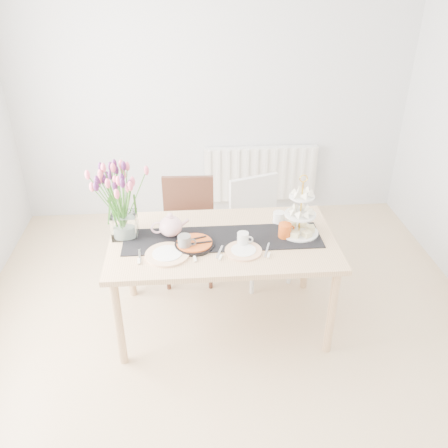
{
  "coord_description": "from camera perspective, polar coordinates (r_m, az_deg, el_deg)",
  "views": [
    {
      "loc": [
        -0.25,
        -2.45,
        2.52
      ],
      "look_at": [
        -0.03,
        0.35,
        0.9
      ],
      "focal_mm": 38.0,
      "sensor_mm": 36.0,
      "label": 1
    }
  ],
  "objects": [
    {
      "name": "plate_left",
      "position": [
        3.21,
        -6.85,
        -3.65
      ],
      "size": [
        0.33,
        0.33,
        0.02
      ],
      "primitive_type": "cylinder",
      "rotation": [
        0.0,
        0.0,
        0.11
      ],
      "color": "white",
      "rests_on": "dining_table"
    },
    {
      "name": "mug_grey",
      "position": [
        3.23,
        -4.77,
        -2.26
      ],
      "size": [
        0.09,
        0.09,
        0.11
      ],
      "primitive_type": "cylinder",
      "rotation": [
        0.0,
        0.0,
        -0.01
      ],
      "color": "slate",
      "rests_on": "dining_table"
    },
    {
      "name": "tulip_vase",
      "position": [
        3.31,
        -12.34,
        3.88
      ],
      "size": [
        0.65,
        0.65,
        0.55
      ],
      "rotation": [
        0.0,
        0.0,
        -0.41
      ],
      "color": "silver",
      "rests_on": "dining_table"
    },
    {
      "name": "mug_white",
      "position": [
        3.28,
        2.28,
        -1.82
      ],
      "size": [
        0.09,
        0.09,
        0.1
      ],
      "primitive_type": "cylinder",
      "rotation": [
        0.0,
        0.0,
        -0.19
      ],
      "color": "silver",
      "rests_on": "dining_table"
    },
    {
      "name": "chair_white",
      "position": [
        4.06,
        4.19,
        0.28
      ],
      "size": [
        0.56,
        0.56,
        0.89
      ],
      "rotation": [
        0.0,
        0.0,
        0.33
      ],
      "color": "silver",
      "rests_on": "ground"
    },
    {
      "name": "table_runner",
      "position": [
        3.36,
        -0.17,
        -1.76
      ],
      "size": [
        1.4,
        0.35,
        0.01
      ],
      "primitive_type": "cube",
      "color": "black",
      "rests_on": "dining_table"
    },
    {
      "name": "room_shell",
      "position": [
        2.75,
        1.28,
        3.6
      ],
      "size": [
        4.5,
        4.5,
        4.5
      ],
      "color": "tan",
      "rests_on": "ground"
    },
    {
      "name": "tart_tin",
      "position": [
        3.28,
        -3.58,
        -2.44
      ],
      "size": [
        0.28,
        0.28,
        0.03
      ],
      "rotation": [
        0.0,
        0.0,
        -0.11
      ],
      "color": "black",
      "rests_on": "dining_table"
    },
    {
      "name": "cake_stand",
      "position": [
        3.41,
        9.11,
        0.55
      ],
      "size": [
        0.28,
        0.28,
        0.41
      ],
      "rotation": [
        0.0,
        0.0,
        -0.17
      ],
      "color": "gold",
      "rests_on": "dining_table"
    },
    {
      "name": "chair_brown",
      "position": [
        4.07,
        -4.28,
        0.32
      ],
      "size": [
        0.45,
        0.45,
        0.88
      ],
      "rotation": [
        0.0,
        0.0,
        -0.04
      ],
      "color": "#371B14",
      "rests_on": "ground"
    },
    {
      "name": "plate_right",
      "position": [
        3.22,
        2.35,
        -3.24
      ],
      "size": [
        0.32,
        0.32,
        0.01
      ],
      "primitive_type": "cylinder",
      "rotation": [
        0.0,
        0.0,
        -0.31
      ],
      "color": "silver",
      "rests_on": "dining_table"
    },
    {
      "name": "radiator",
      "position": [
        5.14,
        4.38,
        6.07
      ],
      "size": [
        1.2,
        0.08,
        0.6
      ],
      "primitive_type": "cube",
      "color": "white",
      "rests_on": "room_shell"
    },
    {
      "name": "mug_orange",
      "position": [
        3.38,
        7.33,
        -0.82
      ],
      "size": [
        0.12,
        0.12,
        0.11
      ],
      "primitive_type": "cylinder",
      "rotation": [
        0.0,
        0.0,
        0.37
      ],
      "color": "#DA5618",
      "rests_on": "dining_table"
    },
    {
      "name": "cream_jug",
      "position": [
        3.57,
        6.61,
        0.78
      ],
      "size": [
        0.1,
        0.1,
        0.09
      ],
      "primitive_type": "cylinder",
      "rotation": [
        0.0,
        0.0,
        -0.17
      ],
      "color": "white",
      "rests_on": "dining_table"
    },
    {
      "name": "teapot",
      "position": [
        3.38,
        -6.44,
        -0.26
      ],
      "size": [
        0.3,
        0.26,
        0.17
      ],
      "primitive_type": null,
      "rotation": [
        0.0,
        0.0,
        0.16
      ],
      "color": "white",
      "rests_on": "dining_table"
    },
    {
      "name": "dining_table",
      "position": [
        3.4,
        -0.17,
        -2.91
      ],
      "size": [
        1.6,
        0.9,
        0.75
      ],
      "color": "tan",
      "rests_on": "ground"
    }
  ]
}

